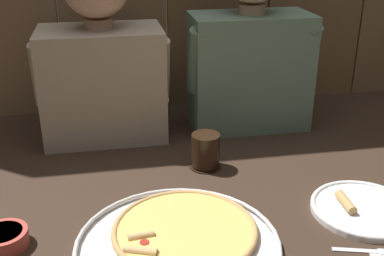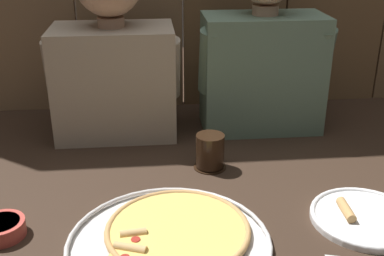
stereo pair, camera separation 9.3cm
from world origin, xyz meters
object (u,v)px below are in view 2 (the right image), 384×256
object	(u,v)px
pizza_tray	(172,237)
diner_left	(113,51)
diner_right	(263,51)
drinking_glass	(210,152)
dinner_plate	(365,217)
dipping_bowl	(1,228)

from	to	relation	value
pizza_tray	diner_left	bearing A→B (deg)	103.29
pizza_tray	diner_right	world-z (taller)	diner_right
drinking_glass	diner_right	xyz separation A→B (m)	(0.20, 0.27, 0.21)
dinner_plate	dipping_bowl	distance (m)	0.82
pizza_tray	dipping_bowl	distance (m)	0.37
pizza_tray	diner_left	world-z (taller)	diner_left
pizza_tray	drinking_glass	world-z (taller)	drinking_glass
pizza_tray	dinner_plate	world-z (taller)	dinner_plate
diner_left	diner_right	xyz separation A→B (m)	(0.47, -0.00, -0.01)
dipping_bowl	diner_left	size ratio (longest dim) A/B	0.18
pizza_tray	diner_right	distance (m)	0.73
drinking_glass	dipping_bowl	size ratio (longest dim) A/B	0.96
pizza_tray	dipping_bowl	world-z (taller)	dipping_bowl
dipping_bowl	diner_right	xyz separation A→B (m)	(0.69, 0.54, 0.24)
drinking_glass	dipping_bowl	world-z (taller)	drinking_glass
dipping_bowl	diner_left	xyz separation A→B (m)	(0.23, 0.54, 0.25)
dipping_bowl	diner_right	size ratio (longest dim) A/B	0.18
dinner_plate	drinking_glass	world-z (taller)	drinking_glass
diner_right	drinking_glass	bearing A→B (deg)	-126.37
diner_left	dinner_plate	bearing A→B (deg)	-43.87
dinner_plate	drinking_glass	xyz separation A→B (m)	(-0.32, 0.29, 0.04)
diner_right	dinner_plate	bearing A→B (deg)	-77.91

